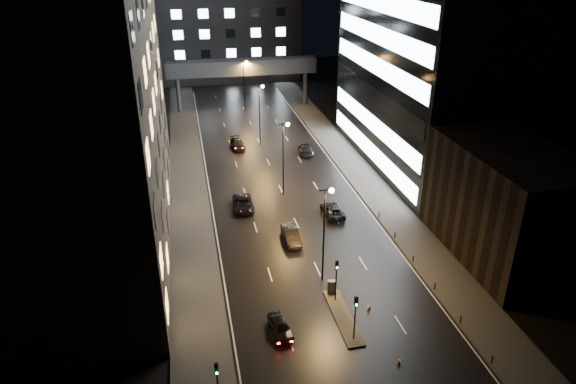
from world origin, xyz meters
name	(u,v)px	position (x,y,z in m)	size (l,w,h in m)	color
ground	(268,162)	(0.00, 40.00, 0.00)	(160.00, 160.00, 0.00)	black
sidewalk_left	(188,181)	(-12.50, 35.00, 0.07)	(5.00, 110.00, 0.15)	#383533
sidewalk_right	(355,167)	(12.50, 35.00, 0.07)	(5.00, 110.00, 0.15)	#383533
building_left	(77,57)	(-22.50, 24.00, 20.00)	(15.00, 48.00, 40.00)	#2D2319
building_right_low	(506,204)	(20.00, 9.00, 6.00)	(10.00, 18.00, 12.00)	black
building_right_glass	(448,9)	(25.00, 36.00, 22.50)	(20.00, 36.00, 45.00)	black
building_far	(227,27)	(0.00, 98.00, 12.50)	(34.00, 14.00, 25.00)	#333335
skybridge	(242,68)	(0.00, 70.00, 8.34)	(30.00, 3.00, 10.00)	#333335
median_island	(343,317)	(0.30, 2.00, 0.07)	(1.60, 8.00, 0.15)	#383533
traffic_signal_near	(336,273)	(0.30, 4.49, 3.09)	(0.28, 0.34, 4.40)	black
traffic_signal_far	(355,311)	(0.30, -1.01, 3.09)	(0.28, 0.34, 4.40)	black
traffic_signal_corner	(217,380)	(-11.50, -6.01, 2.94)	(0.28, 0.34, 4.40)	black
bollard_row	(423,273)	(10.20, 6.50, 0.45)	(0.12, 25.12, 0.90)	black
streetlight_near	(326,223)	(0.16, 8.00, 6.50)	(1.45, 0.50, 10.15)	black
streetlight_mid_a	(284,150)	(0.16, 28.00, 6.50)	(1.45, 0.50, 10.15)	black
streetlight_mid_b	(260,107)	(0.16, 48.00, 6.50)	(1.45, 0.50, 10.15)	black
streetlight_far	(245,79)	(0.16, 68.00, 6.50)	(1.45, 0.50, 10.15)	black
car_away_a	(280,327)	(-5.61, 1.20, 0.64)	(1.52, 3.77, 1.29)	black
car_away_b	(291,235)	(-1.50, 16.04, 0.79)	(1.67, 4.78, 1.58)	black
car_away_c	(243,203)	(-5.77, 25.12, 0.72)	(2.39, 5.17, 1.44)	black
car_away_d	(237,144)	(-3.96, 47.16, 0.70)	(1.97, 4.84, 1.40)	black
car_toward_a	(332,210)	(4.87, 21.14, 0.67)	(2.21, 4.80, 1.33)	black
car_toward_b	(306,149)	(6.59, 42.41, 0.76)	(2.13, 5.24, 1.52)	black
utility_cabinet	(332,286)	(0.28, 5.70, 0.80)	(0.76, 0.47, 1.29)	#4C4C4E
cone_a	(369,307)	(3.00, 2.63, 0.27)	(0.36, 0.36, 0.54)	#FF4C0D
cone_b	(399,361)	(3.00, -4.38, 0.26)	(0.32, 0.32, 0.52)	orange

